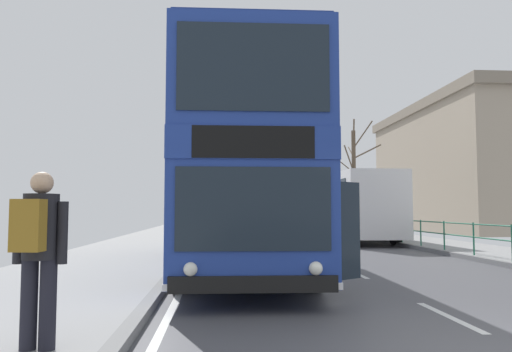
{
  "coord_description": "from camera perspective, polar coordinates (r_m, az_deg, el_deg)",
  "views": [
    {
      "loc": [
        -3.22,
        -4.2,
        1.5
      ],
      "look_at": [
        -2.37,
        7.53,
        2.32
      ],
      "focal_mm": 34.33,
      "sensor_mm": 36.0,
      "label": 1
    }
  ],
  "objects": [
    {
      "name": "bare_tree_far_00",
      "position": [
        34.82,
        11.39,
        0.15
      ],
      "size": [
        3.09,
        2.96,
        7.61
      ],
      "color": "brown",
      "rests_on": "ground"
    },
    {
      "name": "pedestrian_with_backpack",
      "position": [
        5.29,
        -24.02,
        -7.34
      ],
      "size": [
        0.55,
        0.55,
        1.74
      ],
      "color": "black",
      "rests_on": "ground"
    },
    {
      "name": "background_bus_far_lane",
      "position": [
        24.31,
        10.75,
        -3.42
      ],
      "size": [
        2.78,
        9.51,
        3.14
      ],
      "color": "white",
      "rests_on": "ground"
    },
    {
      "name": "double_decker_bus_main",
      "position": [
        12.05,
        -1.53,
        0.14
      ],
      "size": [
        3.26,
        10.22,
        4.53
      ],
      "color": "navy",
      "rests_on": "ground"
    },
    {
      "name": "pedestrian_railing_far_kerb",
      "position": [
        17.2,
        22.46,
        -6.01
      ],
      "size": [
        0.05,
        25.6,
        0.98
      ],
      "color": "#236B4C",
      "rests_on": "ground"
    },
    {
      "name": "background_building_00",
      "position": [
        39.98,
        24.48,
        0.93
      ],
      "size": [
        10.17,
        18.31,
        9.3
      ],
      "color": "gray",
      "rests_on": "ground"
    }
  ]
}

